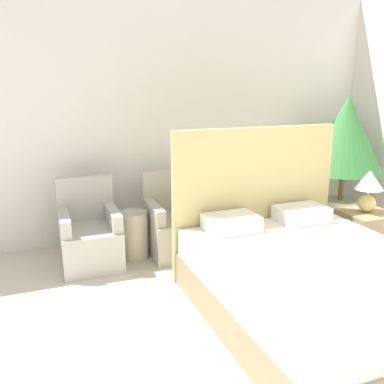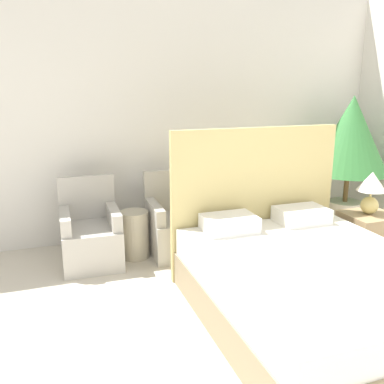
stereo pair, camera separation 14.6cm
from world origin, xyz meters
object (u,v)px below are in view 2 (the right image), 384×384
(bed, at_px, (309,282))
(potted_palm, at_px, (350,141))
(armchair_near_window_right, at_px, (176,229))
(nightstand, at_px, (367,240))
(armchair_near_window_left, at_px, (91,238))
(side_table, at_px, (135,234))
(table_lamp, at_px, (371,188))

(bed, distance_m, potted_palm, 2.50)
(armchair_near_window_right, relative_size, nightstand, 1.58)
(bed, relative_size, armchair_near_window_right, 2.41)
(armchair_near_window_left, bearing_deg, nightstand, -18.85)
(armchair_near_window_right, distance_m, nightstand, 2.00)
(side_table, bearing_deg, nightstand, -24.37)
(potted_palm, bearing_deg, bed, -134.62)
(bed, height_order, armchair_near_window_left, bed)
(armchair_near_window_left, relative_size, table_lamp, 2.05)
(bed, relative_size, potted_palm, 1.25)
(bed, bearing_deg, table_lamp, 30.88)
(bed, xyz_separation_m, side_table, (-1.06, 1.66, -0.05))
(table_lamp, bearing_deg, side_table, 155.96)
(bed, relative_size, armchair_near_window_left, 2.41)
(armchair_near_window_left, relative_size, nightstand, 1.58)
(armchair_near_window_right, xyz_separation_m, nightstand, (1.74, -0.98, 0.01))
(armchair_near_window_left, distance_m, armchair_near_window_right, 0.92)
(bed, bearing_deg, armchair_near_window_left, 132.66)
(potted_palm, height_order, table_lamp, potted_palm)
(bed, bearing_deg, side_table, 122.49)
(bed, xyz_separation_m, table_lamp, (1.14, 0.68, 0.52))
(armchair_near_window_right, distance_m, potted_palm, 2.41)
(bed, distance_m, side_table, 1.97)
(armchair_near_window_left, bearing_deg, bed, -45.90)
(potted_palm, height_order, side_table, potted_palm)
(armchair_near_window_right, height_order, nightstand, armchair_near_window_right)
(potted_palm, bearing_deg, armchair_near_window_left, -179.43)
(table_lamp, distance_m, side_table, 2.47)
(armchair_near_window_right, bearing_deg, potted_palm, 2.16)
(bed, height_order, armchair_near_window_right, bed)
(nightstand, distance_m, table_lamp, 0.55)
(armchair_near_window_left, xyz_separation_m, table_lamp, (2.65, -0.97, 0.55))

